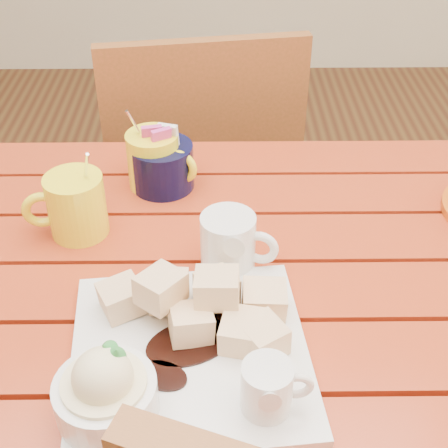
{
  "coord_description": "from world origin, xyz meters",
  "views": [
    {
      "loc": [
        0.05,
        -0.61,
        1.32
      ],
      "look_at": [
        0.05,
        0.05,
        0.82
      ],
      "focal_mm": 50.0,
      "sensor_mm": 36.0,
      "label": 1
    }
  ],
  "objects_px": {
    "dessert_plate": "(176,353)",
    "coffee_mug_left": "(75,205)",
    "chair_far": "(200,182)",
    "table": "(188,345)",
    "coffee_mug_right": "(155,160)"
  },
  "relations": [
    {
      "from": "dessert_plate",
      "to": "coffee_mug_left",
      "type": "bearing_deg",
      "value": 120.95
    },
    {
      "from": "chair_far",
      "to": "coffee_mug_left",
      "type": "bearing_deg",
      "value": 63.62
    },
    {
      "from": "table",
      "to": "coffee_mug_left",
      "type": "height_order",
      "value": "coffee_mug_left"
    },
    {
      "from": "dessert_plate",
      "to": "coffee_mug_right",
      "type": "xyz_separation_m",
      "value": [
        -0.05,
        0.39,
        0.02
      ]
    },
    {
      "from": "dessert_plate",
      "to": "chair_far",
      "type": "xyz_separation_m",
      "value": [
        0.01,
        0.78,
        -0.28
      ]
    },
    {
      "from": "coffee_mug_right",
      "to": "chair_far",
      "type": "height_order",
      "value": "coffee_mug_right"
    },
    {
      "from": "dessert_plate",
      "to": "coffee_mug_right",
      "type": "distance_m",
      "value": 0.39
    },
    {
      "from": "table",
      "to": "chair_far",
      "type": "distance_m",
      "value": 0.66
    },
    {
      "from": "table",
      "to": "coffee_mug_right",
      "type": "bearing_deg",
      "value": 102.52
    },
    {
      "from": "coffee_mug_right",
      "to": "chair_far",
      "type": "distance_m",
      "value": 0.5
    },
    {
      "from": "coffee_mug_left",
      "to": "chair_far",
      "type": "xyz_separation_m",
      "value": [
        0.17,
        0.52,
        -0.3
      ]
    },
    {
      "from": "table",
      "to": "coffee_mug_left",
      "type": "relative_size",
      "value": 8.49
    },
    {
      "from": "dessert_plate",
      "to": "chair_far",
      "type": "height_order",
      "value": "chair_far"
    },
    {
      "from": "table",
      "to": "chair_far",
      "type": "relative_size",
      "value": 1.35
    },
    {
      "from": "dessert_plate",
      "to": "coffee_mug_right",
      "type": "height_order",
      "value": "coffee_mug_right"
    }
  ]
}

